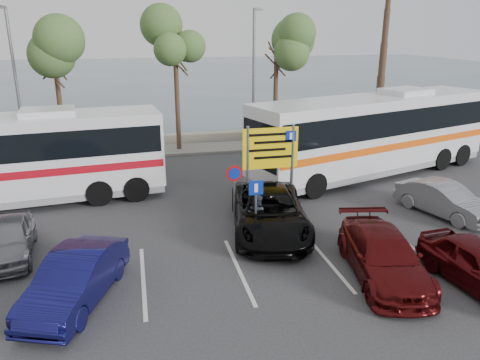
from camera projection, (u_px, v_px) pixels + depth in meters
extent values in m
plane|color=#2F2F32|center=(267.00, 251.00, 15.62)|extent=(120.00, 120.00, 0.00)
cube|color=gray|center=(204.00, 148.00, 28.57)|extent=(44.00, 2.40, 0.15)
cube|color=tan|center=(199.00, 138.00, 30.35)|extent=(48.00, 0.80, 0.60)
plane|color=#384C5A|center=(158.00, 76.00, 71.20)|extent=(140.00, 140.00, 0.00)
cylinder|color=#382619|center=(61.00, 111.00, 26.06)|extent=(0.28, 0.28, 5.04)
cylinder|color=#382619|center=(177.00, 102.00, 27.35)|extent=(0.28, 0.28, 5.60)
cylinder|color=#382619|center=(275.00, 102.00, 28.69)|extent=(0.28, 0.28, 5.18)
cylinder|color=#382619|center=(383.00, 60.00, 29.42)|extent=(0.48, 0.48, 10.00)
cylinder|color=slate|center=(17.00, 86.00, 24.81)|extent=(0.16, 0.16, 8.00)
cylinder|color=slate|center=(3.00, 6.00, 23.16)|extent=(0.12, 0.90, 0.12)
cube|color=slate|center=(0.00, 7.00, 22.71)|extent=(0.45, 0.25, 0.12)
cylinder|color=slate|center=(254.00, 80.00, 27.56)|extent=(0.16, 0.16, 8.00)
cylinder|color=slate|center=(256.00, 9.00, 25.91)|extent=(0.12, 0.90, 0.12)
cube|color=slate|center=(259.00, 9.00, 25.47)|extent=(0.45, 0.25, 0.12)
cylinder|color=slate|center=(248.00, 172.00, 18.05)|extent=(0.12, 0.12, 3.60)
cylinder|color=slate|center=(292.00, 169.00, 18.43)|extent=(0.12, 0.12, 3.60)
cube|color=yellow|center=(270.00, 148.00, 17.96)|extent=(2.20, 0.06, 1.60)
cube|color=#0C2699|center=(291.00, 136.00, 17.94)|extent=(0.42, 0.01, 0.42)
cylinder|color=slate|center=(234.00, 198.00, 17.38)|extent=(0.07, 0.07, 2.20)
cylinder|color=#B20C0C|center=(234.00, 173.00, 17.05)|extent=(0.60, 0.03, 0.60)
cylinder|color=slate|center=(256.00, 212.00, 15.98)|extent=(0.07, 0.07, 2.20)
cube|color=#0C2699|center=(256.00, 188.00, 15.68)|extent=(0.50, 0.03, 0.50)
cube|color=silver|center=(3.00, 156.00, 18.99)|extent=(12.96, 4.11, 3.13)
cube|color=black|center=(0.00, 143.00, 18.82)|extent=(12.71, 4.12, 1.11)
cube|color=#AC0D19|center=(5.00, 168.00, 19.15)|extent=(12.84, 4.13, 0.32)
cube|color=gray|center=(9.00, 192.00, 19.48)|extent=(12.83, 4.07, 0.58)
cube|color=silver|center=(374.00, 130.00, 23.13)|extent=(13.67, 6.80, 3.30)
cube|color=black|center=(375.00, 119.00, 22.95)|extent=(13.43, 6.75, 1.18)
cube|color=#EC580D|center=(373.00, 141.00, 23.30)|extent=(13.55, 6.78, 0.34)
cube|color=gray|center=(371.00, 162.00, 23.65)|extent=(13.53, 6.73, 0.62)
cube|color=silver|center=(377.00, 94.00, 22.58)|extent=(2.68, 2.39, 0.27)
imported|color=slate|center=(8.00, 239.00, 15.06)|extent=(1.88, 3.88, 1.27)
imported|color=#0F0F49|center=(75.00, 279.00, 12.56)|extent=(2.84, 4.48, 1.39)
imported|color=#520D0E|center=(383.00, 256.00, 13.85)|extent=(2.72, 4.96, 1.36)
imported|color=black|center=(269.00, 212.00, 16.88)|extent=(3.54, 5.97, 1.55)
imported|color=gray|center=(444.00, 200.00, 18.44)|extent=(2.51, 4.20, 1.31)
imported|color=#303749|center=(257.00, 215.00, 16.60)|extent=(0.91, 0.95, 1.54)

